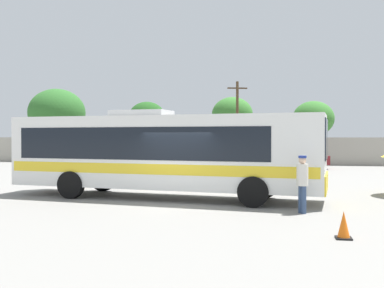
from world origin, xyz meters
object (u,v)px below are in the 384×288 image
at_px(coach_bus_white_yellow, 160,151).
at_px(parked_car_second_red, 144,156).
at_px(attendant_by_bus_door, 302,180).
at_px(parked_car_third_white, 223,157).
at_px(parked_car_leftmost_dark_blue, 68,155).
at_px(roadside_tree_midleft, 147,118).
at_px(roadside_tree_midright, 232,115).
at_px(utility_pole_near, 237,120).
at_px(roadside_tree_right, 313,119).
at_px(roadside_tree_left, 57,113).
at_px(traffic_cone_on_apron, 344,225).
at_px(parked_car_rightmost_maroon, 297,158).

height_order(coach_bus_white_yellow, parked_car_second_red, coach_bus_white_yellow).
height_order(attendant_by_bus_door, parked_car_third_white, attendant_by_bus_door).
distance_m(attendant_by_bus_door, parked_car_leftmost_dark_blue, 27.44).
bearing_deg(roadside_tree_midleft, coach_bus_white_yellow, -72.74).
xyz_separation_m(roadside_tree_midleft, roadside_tree_midright, (8.36, 1.33, 0.29)).
bearing_deg(parked_car_third_white, coach_bus_white_yellow, -91.04).
distance_m(roadside_tree_midleft, roadside_tree_midright, 8.47).
xyz_separation_m(parked_car_second_red, utility_pole_near, (6.93, 5.97, 3.04)).
bearing_deg(attendant_by_bus_door, utility_pole_near, 99.06).
bearing_deg(roadside_tree_right, attendant_by_bus_door, -95.25).
bearing_deg(roadside_tree_midright, roadside_tree_right, -27.02).
distance_m(coach_bus_white_yellow, parked_car_leftmost_dark_blue, 22.25).
xyz_separation_m(roadside_tree_left, traffic_cone_on_apron, (22.71, -30.35, -4.39)).
bearing_deg(roadside_tree_midright, parked_car_rightmost_maroon, -61.51).
xyz_separation_m(parked_car_rightmost_maroon, roadside_tree_right, (1.70, 6.81, 3.12)).
height_order(roadside_tree_left, roadside_tree_right, roadside_tree_left).
xyz_separation_m(parked_car_third_white, parked_car_rightmost_maroon, (5.58, -0.82, 0.00)).
bearing_deg(utility_pole_near, parked_car_third_white, -96.70).
xyz_separation_m(parked_car_leftmost_dark_blue, parked_car_rightmost_maroon, (18.58, -1.13, 0.00)).
relative_size(attendant_by_bus_door, parked_car_rightmost_maroon, 0.38).
distance_m(parked_car_leftmost_dark_blue, roadside_tree_left, 8.36).
bearing_deg(parked_car_third_white, parked_car_second_red, -177.28).
xyz_separation_m(parked_car_second_red, parked_car_third_white, (6.26, 0.30, 0.02)).
xyz_separation_m(parked_car_leftmost_dark_blue, roadside_tree_right, (20.28, 5.68, 3.12)).
relative_size(utility_pole_near, traffic_cone_on_apron, 11.39).
bearing_deg(utility_pole_near, traffic_cone_on_apron, -80.57).
bearing_deg(roadside_tree_midleft, traffic_cone_on_apron, -66.44).
relative_size(parked_car_second_red, roadside_tree_right, 0.82).
relative_size(roadside_tree_left, roadside_tree_midleft, 1.21).
relative_size(parked_car_second_red, parked_car_third_white, 0.96).
bearing_deg(coach_bus_white_yellow, roadside_tree_right, 72.36).
relative_size(parked_car_leftmost_dark_blue, roadside_tree_midleft, 0.79).
bearing_deg(parked_car_leftmost_dark_blue, roadside_tree_left, 123.98).
xyz_separation_m(attendant_by_bus_door, roadside_tree_right, (2.44, 26.53, 2.91)).
distance_m(parked_car_third_white, roadside_tree_right, 9.93).
relative_size(roadside_tree_left, roadside_tree_midright, 1.13).
bearing_deg(roadside_tree_right, roadside_tree_midleft, 171.13).
relative_size(roadside_tree_midleft, traffic_cone_on_apron, 9.09).
relative_size(parked_car_leftmost_dark_blue, parked_car_third_white, 0.99).
relative_size(parked_car_rightmost_maroon, roadside_tree_midright, 0.75).
bearing_deg(parked_car_third_white, roadside_tree_left, 159.40).
bearing_deg(parked_car_leftmost_dark_blue, parked_car_third_white, -1.36).
distance_m(roadside_tree_left, roadside_tree_right, 24.43).
xyz_separation_m(roadside_tree_midright, traffic_cone_on_apron, (5.75, -33.70, -4.22)).
bearing_deg(coach_bus_white_yellow, roadside_tree_midleft, 107.26).
relative_size(utility_pole_near, roadside_tree_midright, 1.16).
bearing_deg(parked_car_rightmost_maroon, roadside_tree_midleft, 146.70).
bearing_deg(roadside_tree_midleft, parked_car_second_red, -75.47).
relative_size(roadside_tree_left, traffic_cone_on_apron, 11.01).
xyz_separation_m(parked_car_leftmost_dark_blue, utility_pole_near, (13.66, 5.37, 3.03)).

